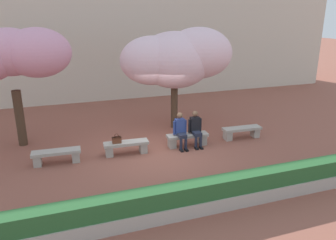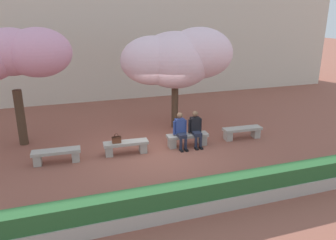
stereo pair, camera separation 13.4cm
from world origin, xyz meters
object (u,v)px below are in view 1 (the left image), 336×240
object	(u,v)px
person_seated_left	(181,129)
cherry_tree_secondary	(10,55)
person_seated_right	(196,127)
stone_bench_west_end	(57,155)
stone_bench_near_west	(126,146)
stone_bench_center	(187,138)
stone_bench_near_east	(242,131)
handbag	(117,140)
cherry_tree_main	(177,58)

from	to	relation	value
person_seated_left	cherry_tree_secondary	size ratio (longest dim) A/B	0.31
person_seated_right	cherry_tree_secondary	world-z (taller)	cherry_tree_secondary
stone_bench_west_end	stone_bench_near_west	world-z (taller)	same
stone_bench_center	stone_bench_near_east	bearing A→B (deg)	0.00
stone_bench_near_west	handbag	world-z (taller)	handbag
stone_bench_west_end	stone_bench_near_east	bearing A→B (deg)	0.00
person_seated_right	cherry_tree_main	xyz separation A→B (m)	(0.05, 2.10, 2.23)
person_seated_right	stone_bench_west_end	bearing A→B (deg)	179.37
cherry_tree_secondary	stone_bench_near_west	bearing A→B (deg)	-30.11
stone_bench_near_west	cherry_tree_main	world-z (taller)	cherry_tree_main
stone_bench_center	cherry_tree_main	distance (m)	3.36
stone_bench_near_east	handbag	size ratio (longest dim) A/B	4.53
stone_bench_near_east	cherry_tree_secondary	world-z (taller)	cherry_tree_secondary
stone_bench_west_end	person_seated_left	bearing A→B (deg)	-0.72
cherry_tree_main	cherry_tree_secondary	size ratio (longest dim) A/B	1.07
person_seated_right	cherry_tree_secondary	xyz separation A→B (m)	(-5.98, 2.04, 2.60)
handbag	stone_bench_west_end	bearing A→B (deg)	179.41
cherry_tree_main	stone_bench_near_west	bearing A→B (deg)	-141.84
person_seated_left	stone_bench_near_east	bearing A→B (deg)	1.20
person_seated_right	handbag	world-z (taller)	person_seated_right
handbag	person_seated_right	bearing A→B (deg)	-0.66
stone_bench_west_end	cherry_tree_secondary	bearing A→B (deg)	120.16
stone_bench_west_end	stone_bench_center	bearing A→B (deg)	0.00
person_seated_left	handbag	distance (m)	2.29
stone_bench_near_west	cherry_tree_main	xyz separation A→B (m)	(2.61, 2.05, 2.64)
person_seated_right	cherry_tree_secondary	distance (m)	6.84
cherry_tree_secondary	stone_bench_center	bearing A→B (deg)	-19.22
stone_bench_near_west	stone_bench_near_east	xyz separation A→B (m)	(4.54, 0.00, 0.00)
stone_bench_west_end	person_seated_right	bearing A→B (deg)	-0.63
handbag	cherry_tree_secondary	bearing A→B (deg)	147.15
cherry_tree_secondary	person_seated_right	bearing A→B (deg)	-18.82
stone_bench_west_end	person_seated_right	distance (m)	4.85
person_seated_right	handbag	size ratio (longest dim) A/B	3.81
stone_bench_west_end	person_seated_right	world-z (taller)	person_seated_right
stone_bench_center	handbag	bearing A→B (deg)	-179.56
person_seated_left	stone_bench_west_end	bearing A→B (deg)	179.28
stone_bench_west_end	person_seated_right	xyz separation A→B (m)	(4.83, -0.05, 0.40)
stone_bench_center	cherry_tree_secondary	size ratio (longest dim) A/B	0.37
person_seated_left	cherry_tree_secondary	world-z (taller)	cherry_tree_secondary
stone_bench_west_end	stone_bench_near_east	xyz separation A→B (m)	(6.81, 0.00, 0.00)
stone_bench_center	stone_bench_near_east	distance (m)	2.27
person_seated_left	cherry_tree_main	size ratio (longest dim) A/B	0.29
person_seated_left	person_seated_right	size ratio (longest dim) A/B	1.00
stone_bench_near_east	person_seated_left	xyz separation A→B (m)	(-2.57, -0.05, 0.40)
stone_bench_near_west	stone_bench_west_end	bearing A→B (deg)	180.00
stone_bench_near_east	handbag	xyz separation A→B (m)	(-4.86, -0.02, 0.29)
stone_bench_near_west	cherry_tree_secondary	bearing A→B (deg)	149.89
stone_bench_near_east	cherry_tree_main	world-z (taller)	cherry_tree_main
stone_bench_near_west	handbag	xyz separation A→B (m)	(-0.32, -0.02, 0.29)
handbag	cherry_tree_main	distance (m)	4.29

